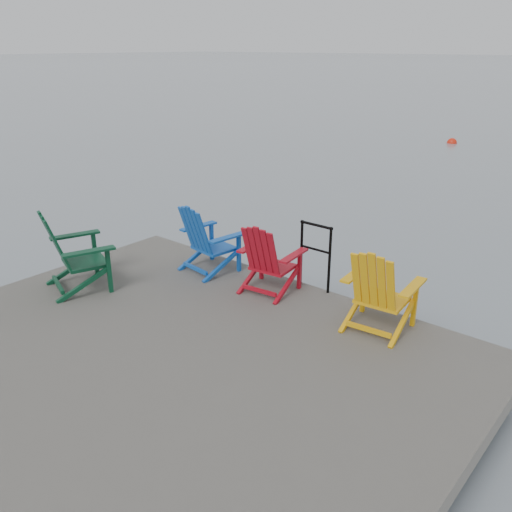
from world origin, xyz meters
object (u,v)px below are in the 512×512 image
Objects in this scene: chair_yellow at (379,289)px; buoy_b at (452,143)px; chair_red at (268,258)px; chair_green at (73,250)px; handrail at (315,250)px; chair_blue at (207,238)px.

buoy_b is (-5.14, 15.72, -1.00)m from chair_yellow.
chair_red is 1.58m from chair_yellow.
handrail is at bearing 59.87° from chair_green.
chair_blue is 0.99× the size of chair_yellow.
chair_green is (-2.41, -2.02, 0.00)m from handrail.
buoy_b is (-3.56, 15.71, -0.97)m from chair_red.
chair_green is at bearing -113.05° from chair_blue.
chair_green reaches higher than handrail.
chair_red is at bearing -77.24° from buoy_b.
chair_blue is at bearing -162.17° from handrail.
chair_green reaches higher than chair_red.
buoy_b is at bearing 106.52° from chair_blue.
chair_red is 2.50× the size of buoy_b.
chair_green is 1.79m from chair_blue.
handrail is 0.90× the size of chair_yellow.
chair_green is at bearing -84.86° from buoy_b.
chair_blue reaches higher than handrail.
chair_green is at bearing -140.05° from handrail.
chair_blue reaches higher than chair_red.
chair_red is 16.14m from buoy_b.
chair_green is 17.36m from buoy_b.
chair_yellow reaches higher than handrail.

